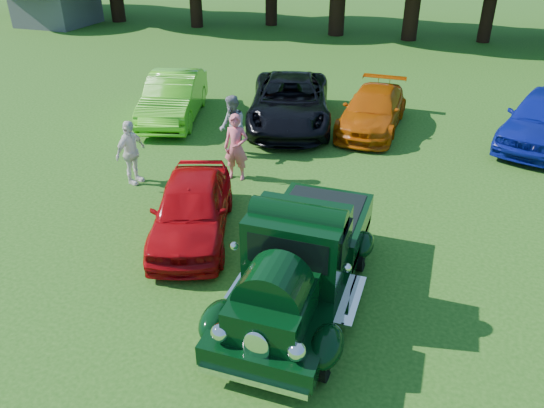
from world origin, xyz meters
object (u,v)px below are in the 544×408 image
(spectator_white, at_px, (131,153))
(spectator_grey, at_px, (232,127))
(back_car_black, at_px, (290,102))
(back_car_blue, at_px, (544,119))
(back_car_lime, at_px, (174,97))
(spectator_pink, at_px, (236,147))
(red_convertible, at_px, (192,208))
(back_car_orange, at_px, (373,110))
(hero_pickup, at_px, (300,261))

(spectator_white, bearing_deg, spectator_grey, -26.47)
(back_car_black, xyz_separation_m, back_car_blue, (7.96, 0.80, 0.05))
(back_car_lime, height_order, spectator_pink, spectator_pink)
(back_car_black, xyz_separation_m, spectator_grey, (-0.77, -3.18, 0.13))
(back_car_blue, relative_size, spectator_pink, 2.70)
(red_convertible, height_order, spectator_pink, spectator_pink)
(back_car_lime, relative_size, back_car_blue, 0.96)
(back_car_blue, bearing_deg, spectator_grey, -137.76)
(spectator_white, bearing_deg, back_car_blue, -48.37)
(back_car_black, bearing_deg, red_convertible, -104.98)
(red_convertible, bearing_deg, back_car_orange, 52.47)
(hero_pickup, bearing_deg, spectator_grey, 122.89)
(spectator_grey, bearing_deg, spectator_white, -74.44)
(red_convertible, xyz_separation_m, back_car_black, (-0.06, 7.54, 0.11))
(spectator_pink, bearing_deg, spectator_white, -161.49)
(hero_pickup, xyz_separation_m, back_car_black, (-2.96, 8.95, -0.06))
(back_car_blue, bearing_deg, back_car_lime, -154.56)
(red_convertible, distance_m, back_car_orange, 8.42)
(back_car_blue, relative_size, spectator_grey, 2.67)
(red_convertible, xyz_separation_m, back_car_blue, (7.90, 8.35, 0.15))
(hero_pickup, xyz_separation_m, back_car_blue, (5.00, 9.75, -0.02))
(back_car_lime, relative_size, spectator_pink, 2.60)
(spectator_pink, xyz_separation_m, spectator_grey, (-0.67, 1.36, 0.01))
(back_car_orange, xyz_separation_m, back_car_blue, (5.21, 0.37, 0.18))
(hero_pickup, bearing_deg, spectator_pink, 124.74)
(hero_pickup, xyz_separation_m, back_car_lime, (-6.93, 8.14, -0.07))
(back_car_blue, relative_size, spectator_white, 2.81)
(hero_pickup, height_order, spectator_pink, hero_pickup)
(back_car_lime, xyz_separation_m, back_car_black, (3.98, 0.81, 0.01))
(back_car_black, bearing_deg, spectator_pink, -106.72)
(spectator_white, bearing_deg, hero_pickup, -110.21)
(back_car_blue, bearing_deg, hero_pickup, -99.41)
(back_car_orange, relative_size, spectator_white, 2.58)
(back_car_lime, height_order, back_car_black, back_car_black)
(back_car_lime, bearing_deg, red_convertible, -75.48)
(spectator_pink, bearing_deg, back_car_blue, 27.78)
(back_car_orange, bearing_deg, spectator_pink, -118.96)
(red_convertible, height_order, back_car_blue, back_car_blue)
(back_car_lime, bearing_deg, spectator_white, -90.94)
(back_car_blue, bearing_deg, red_convertible, -115.70)
(hero_pickup, distance_m, red_convertible, 3.23)
(back_car_blue, bearing_deg, spectator_white, -130.81)
(back_car_lime, bearing_deg, hero_pickup, -65.98)
(back_car_lime, bearing_deg, back_car_black, -4.85)
(hero_pickup, relative_size, spectator_grey, 2.74)
(spectator_pink, bearing_deg, back_car_black, 82.96)
(back_car_orange, height_order, spectator_white, spectator_white)
(red_convertible, distance_m, back_car_lime, 7.85)
(back_car_blue, bearing_deg, back_car_orange, -158.25)
(hero_pickup, height_order, red_convertible, hero_pickup)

